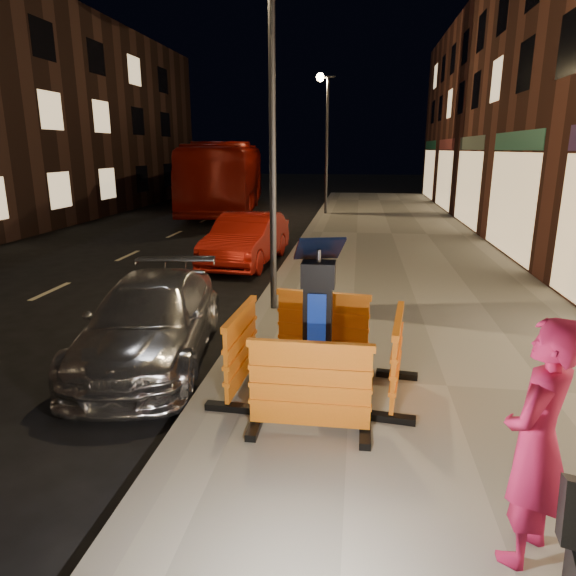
# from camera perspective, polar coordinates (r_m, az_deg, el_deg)

# --- Properties ---
(ground_plane) EXTENTS (120.00, 120.00, 0.00)m
(ground_plane) POSITION_cam_1_polar(r_m,az_deg,el_deg) (7.20, -7.54, -10.35)
(ground_plane) COLOR black
(ground_plane) RESTS_ON ground
(sidewalk) EXTENTS (6.00, 60.00, 0.15)m
(sidewalk) POSITION_cam_1_polar(r_m,az_deg,el_deg) (7.04, 17.19, -10.87)
(sidewalk) COLOR gray
(sidewalk) RESTS_ON ground
(kerb) EXTENTS (0.30, 60.00, 0.15)m
(kerb) POSITION_cam_1_polar(r_m,az_deg,el_deg) (7.17, -7.56, -9.81)
(kerb) COLOR slate
(kerb) RESTS_ON ground
(parking_kiosk) EXTENTS (0.64, 0.64, 1.86)m
(parking_kiosk) POSITION_cam_1_polar(r_m,az_deg,el_deg) (6.18, 3.32, -3.77)
(parking_kiosk) COLOR black
(parking_kiosk) RESTS_ON sidewalk
(barrier_front) EXTENTS (1.34, 0.55, 1.04)m
(barrier_front) POSITION_cam_1_polar(r_m,az_deg,el_deg) (5.46, 2.43, -11.09)
(barrier_front) COLOR orange
(barrier_front) RESTS_ON sidewalk
(barrier_back) EXTENTS (1.40, 0.73, 1.04)m
(barrier_back) POSITION_cam_1_polar(r_m,az_deg,el_deg) (7.21, 3.88, -4.43)
(barrier_back) COLOR orange
(barrier_back) RESTS_ON sidewalk
(barrier_kerbside) EXTENTS (0.62, 1.36, 1.04)m
(barrier_kerbside) POSITION_cam_1_polar(r_m,az_deg,el_deg) (6.46, -5.23, -6.84)
(barrier_kerbside) COLOR orange
(barrier_kerbside) RESTS_ON sidewalk
(barrier_bldgside) EXTENTS (0.71, 1.39, 1.04)m
(barrier_bldgside) POSITION_cam_1_polar(r_m,az_deg,el_deg) (6.33, 11.94, -7.61)
(barrier_bldgside) COLOR orange
(barrier_bldgside) RESTS_ON sidewalk
(car_silver) EXTENTS (2.30, 4.39, 1.22)m
(car_silver) POSITION_cam_1_polar(r_m,az_deg,el_deg) (8.16, -14.64, -7.56)
(car_silver) COLOR #ACACB0
(car_silver) RESTS_ON ground
(car_red) EXTENTS (1.81, 4.31, 1.39)m
(car_red) POSITION_cam_1_polar(r_m,az_deg,el_deg) (14.32, -4.56, 2.71)
(car_red) COLOR #AA170E
(car_red) RESTS_ON ground
(bus_doubledecker) EXTENTS (4.49, 12.52, 3.41)m
(bus_doubledecker) POSITION_cam_1_polar(r_m,az_deg,el_deg) (26.82, -6.78, 8.49)
(bus_doubledecker) COLOR maroon
(bus_doubledecker) RESTS_ON ground
(man) EXTENTS (0.77, 0.81, 1.87)m
(man) POSITION_cam_1_polar(r_m,az_deg,el_deg) (4.16, 25.90, -15.25)
(man) COLOR #AD1746
(man) RESTS_ON sidewalk
(street_lamp_mid) EXTENTS (0.12, 0.12, 6.00)m
(street_lamp_mid) POSITION_cam_1_polar(r_m,az_deg,el_deg) (9.38, -1.73, 15.58)
(street_lamp_mid) COLOR #3F3F44
(street_lamp_mid) RESTS_ON sidewalk
(street_lamp_far) EXTENTS (0.12, 0.12, 6.00)m
(street_lamp_far) POSITION_cam_1_polar(r_m,az_deg,el_deg) (24.30, 4.33, 15.32)
(street_lamp_far) COLOR #3F3F44
(street_lamp_far) RESTS_ON sidewalk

